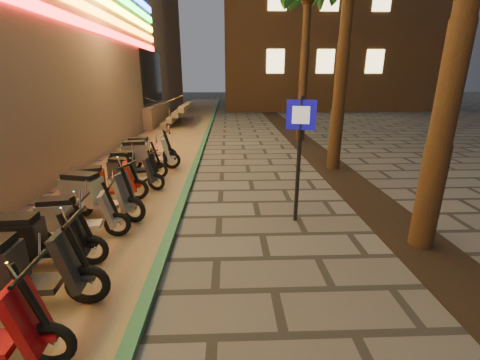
{
  "coord_description": "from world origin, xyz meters",
  "views": [
    {
      "loc": [
        0.21,
        -2.96,
        2.87
      ],
      "look_at": [
        0.4,
        2.18,
        1.2
      ],
      "focal_mm": 24.0,
      "sensor_mm": 36.0,
      "label": 1
    }
  ],
  "objects_px": {
    "scooter_9": "(101,183)",
    "scooter_11": "(132,164)",
    "pedestrian_sign": "(300,143)",
    "scooter_10": "(130,172)",
    "scooter_13": "(147,149)",
    "scooter_5": "(11,270)",
    "scooter_6": "(36,239)",
    "scooter_8": "(94,194)",
    "scooter_12": "(144,154)",
    "scooter_7": "(73,216)"
  },
  "relations": [
    {
      "from": "pedestrian_sign",
      "to": "scooter_8",
      "type": "relative_size",
      "value": 1.4
    },
    {
      "from": "pedestrian_sign",
      "to": "scooter_5",
      "type": "distance_m",
      "value": 4.92
    },
    {
      "from": "pedestrian_sign",
      "to": "scooter_7",
      "type": "bearing_deg",
      "value": -152.75
    },
    {
      "from": "scooter_9",
      "to": "scooter_10",
      "type": "bearing_deg",
      "value": 55.3
    },
    {
      "from": "scooter_5",
      "to": "scooter_13",
      "type": "distance_m",
      "value": 7.37
    },
    {
      "from": "pedestrian_sign",
      "to": "scooter_11",
      "type": "distance_m",
      "value": 5.18
    },
    {
      "from": "scooter_5",
      "to": "scooter_11",
      "type": "height_order",
      "value": "scooter_5"
    },
    {
      "from": "scooter_8",
      "to": "scooter_11",
      "type": "relative_size",
      "value": 1.14
    },
    {
      "from": "scooter_10",
      "to": "scooter_13",
      "type": "distance_m",
      "value": 2.72
    },
    {
      "from": "scooter_10",
      "to": "scooter_9",
      "type": "bearing_deg",
      "value": -96.34
    },
    {
      "from": "scooter_10",
      "to": "scooter_12",
      "type": "xyz_separation_m",
      "value": [
        -0.06,
        1.74,
        0.08
      ]
    },
    {
      "from": "scooter_12",
      "to": "scooter_8",
      "type": "bearing_deg",
      "value": -103.8
    },
    {
      "from": "scooter_12",
      "to": "scooter_13",
      "type": "distance_m",
      "value": 0.99
    },
    {
      "from": "scooter_9",
      "to": "scooter_10",
      "type": "height_order",
      "value": "scooter_9"
    },
    {
      "from": "scooter_12",
      "to": "scooter_13",
      "type": "bearing_deg",
      "value": 87.33
    },
    {
      "from": "scooter_7",
      "to": "scooter_13",
      "type": "relative_size",
      "value": 0.95
    },
    {
      "from": "pedestrian_sign",
      "to": "scooter_12",
      "type": "height_order",
      "value": "pedestrian_sign"
    },
    {
      "from": "scooter_9",
      "to": "scooter_11",
      "type": "relative_size",
      "value": 1.06
    },
    {
      "from": "scooter_5",
      "to": "scooter_9",
      "type": "relative_size",
      "value": 1.11
    },
    {
      "from": "scooter_9",
      "to": "scooter_11",
      "type": "distance_m",
      "value": 1.81
    },
    {
      "from": "scooter_9",
      "to": "scooter_12",
      "type": "distance_m",
      "value": 2.81
    },
    {
      "from": "scooter_10",
      "to": "scooter_12",
      "type": "distance_m",
      "value": 1.74
    },
    {
      "from": "scooter_13",
      "to": "scooter_10",
      "type": "bearing_deg",
      "value": -86.93
    },
    {
      "from": "scooter_11",
      "to": "scooter_10",
      "type": "bearing_deg",
      "value": -87.66
    },
    {
      "from": "pedestrian_sign",
      "to": "scooter_11",
      "type": "bearing_deg",
      "value": 163.1
    },
    {
      "from": "scooter_6",
      "to": "scooter_13",
      "type": "distance_m",
      "value": 6.45
    },
    {
      "from": "scooter_5",
      "to": "scooter_10",
      "type": "relative_size",
      "value": 1.22
    },
    {
      "from": "scooter_6",
      "to": "scooter_9",
      "type": "distance_m",
      "value": 2.67
    },
    {
      "from": "scooter_9",
      "to": "scooter_8",
      "type": "bearing_deg",
      "value": -92.9
    },
    {
      "from": "pedestrian_sign",
      "to": "scooter_13",
      "type": "bearing_deg",
      "value": 148.76
    },
    {
      "from": "scooter_11",
      "to": "scooter_12",
      "type": "bearing_deg",
      "value": 74.16
    },
    {
      "from": "scooter_7",
      "to": "scooter_13",
      "type": "height_order",
      "value": "scooter_13"
    },
    {
      "from": "scooter_5",
      "to": "scooter_10",
      "type": "xyz_separation_m",
      "value": [
        0.12,
        4.65,
        -0.1
      ]
    },
    {
      "from": "scooter_13",
      "to": "scooter_5",
      "type": "bearing_deg",
      "value": -90.69
    },
    {
      "from": "pedestrian_sign",
      "to": "scooter_11",
      "type": "height_order",
      "value": "pedestrian_sign"
    },
    {
      "from": "scooter_10",
      "to": "scooter_11",
      "type": "bearing_deg",
      "value": 114.96
    },
    {
      "from": "scooter_7",
      "to": "scooter_11",
      "type": "xyz_separation_m",
      "value": [
        0.03,
        3.57,
        0.01
      ]
    },
    {
      "from": "scooter_7",
      "to": "scooter_8",
      "type": "relative_size",
      "value": 0.86
    },
    {
      "from": "scooter_5",
      "to": "scooter_7",
      "type": "height_order",
      "value": "scooter_5"
    },
    {
      "from": "pedestrian_sign",
      "to": "scooter_9",
      "type": "bearing_deg",
      "value": -176.04
    },
    {
      "from": "scooter_7",
      "to": "scooter_10",
      "type": "distance_m",
      "value": 2.83
    },
    {
      "from": "scooter_5",
      "to": "scooter_8",
      "type": "bearing_deg",
      "value": 87.67
    },
    {
      "from": "scooter_5",
      "to": "scooter_6",
      "type": "relative_size",
      "value": 1.11
    },
    {
      "from": "scooter_10",
      "to": "scooter_11",
      "type": "distance_m",
      "value": 0.76
    },
    {
      "from": "scooter_6",
      "to": "scooter_8",
      "type": "distance_m",
      "value": 1.86
    },
    {
      "from": "pedestrian_sign",
      "to": "scooter_6",
      "type": "height_order",
      "value": "pedestrian_sign"
    },
    {
      "from": "scooter_7",
      "to": "scooter_10",
      "type": "bearing_deg",
      "value": 77.38
    },
    {
      "from": "scooter_8",
      "to": "scooter_11",
      "type": "bearing_deg",
      "value": 104.71
    },
    {
      "from": "pedestrian_sign",
      "to": "scooter_9",
      "type": "xyz_separation_m",
      "value": [
        -4.35,
        1.09,
        -1.12
      ]
    },
    {
      "from": "scooter_10",
      "to": "scooter_12",
      "type": "height_order",
      "value": "scooter_12"
    }
  ]
}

